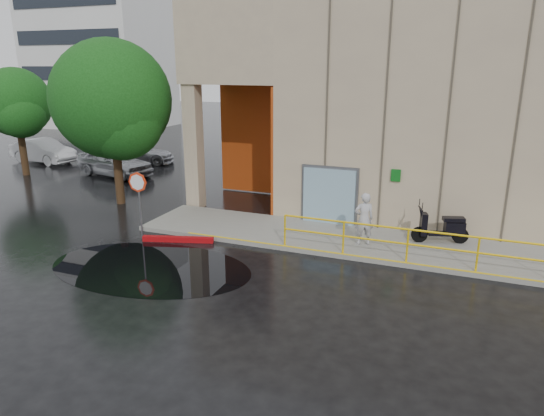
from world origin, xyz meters
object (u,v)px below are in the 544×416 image
(red_curb, at_px, (178,239))
(car_a, at_px, (114,161))
(car_c, at_px, (136,153))
(tree_near, at_px, (114,104))
(person, at_px, (364,219))
(car_b, at_px, (43,151))
(stop_sign, at_px, (138,190))
(tree_far, at_px, (17,105))
(scooter, at_px, (442,219))

(red_curb, xyz_separation_m, car_a, (-8.58, 7.55, 0.68))
(car_c, distance_m, tree_near, 9.62)
(person, distance_m, red_curb, 6.19)
(car_b, distance_m, tree_near, 12.29)
(stop_sign, distance_m, tree_far, 13.23)
(red_curb, height_order, car_a, car_a)
(stop_sign, bearing_deg, car_c, 147.08)
(tree_near, bearing_deg, car_b, 150.57)
(car_c, bearing_deg, person, -142.54)
(person, bearing_deg, tree_near, -34.98)
(stop_sign, xyz_separation_m, car_a, (-7.16, 7.60, -0.92))
(stop_sign, distance_m, car_c, 13.48)
(person, distance_m, car_a, 15.64)
(person, height_order, scooter, person)
(scooter, bearing_deg, red_curb, -178.44)
(tree_far, bearing_deg, car_a, 20.27)
(stop_sign, xyz_separation_m, red_curb, (1.42, 0.05, -1.60))
(car_a, distance_m, tree_far, 5.62)
(person, bearing_deg, car_a, -48.99)
(person, xyz_separation_m, car_c, (-15.39, 9.08, -0.37))
(scooter, distance_m, car_b, 24.02)
(red_curb, distance_m, car_c, 14.31)
(person, height_order, car_a, person)
(stop_sign, distance_m, tree_near, 5.21)
(car_a, xyz_separation_m, tree_near, (3.89, -4.39, 3.41))
(person, xyz_separation_m, red_curb, (-5.90, -1.63, -0.92))
(stop_sign, xyz_separation_m, car_c, (-8.07, 10.75, -1.05))
(red_curb, xyz_separation_m, car_b, (-14.96, 8.96, 0.63))
(red_curb, bearing_deg, person, 15.42)
(red_curb, bearing_deg, car_b, 149.10)
(car_a, relative_size, car_c, 1.03)
(stop_sign, distance_m, red_curb, 2.14)
(car_a, relative_size, tree_far, 0.81)
(stop_sign, height_order, car_a, stop_sign)
(car_b, xyz_separation_m, tree_far, (1.89, -3.06, 2.99))
(car_c, height_order, tree_far, tree_far)
(stop_sign, bearing_deg, car_b, 166.56)
(stop_sign, xyz_separation_m, car_b, (-13.54, 9.00, -0.98))
(person, height_order, tree_near, tree_near)
(person, relative_size, stop_sign, 0.75)
(car_a, bearing_deg, person, -100.40)
(scooter, bearing_deg, person, -172.07)
(person, height_order, car_b, person)
(red_curb, relative_size, tree_far, 0.43)
(red_curb, height_order, car_b, car_b)
(scooter, xyz_separation_m, tree_near, (-12.91, 0.48, 3.23))
(stop_sign, bearing_deg, tree_far, 173.16)
(car_b, bearing_deg, car_c, -65.45)
(person, xyz_separation_m, tree_near, (-10.59, 1.53, 3.18))
(person, height_order, red_curb, person)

